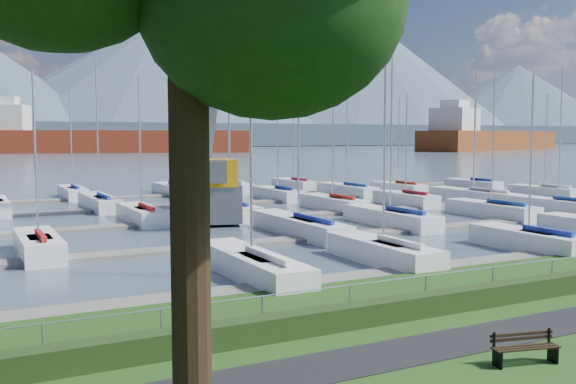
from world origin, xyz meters
TOP-DOWN VIEW (x-y plane):
  - path at (0.00, -3.00)m, footprint 160.00×2.00m
  - water at (0.00, 260.00)m, footprint 800.00×540.00m
  - hedge at (0.00, -0.40)m, footprint 80.00×0.70m
  - fence at (0.00, 0.00)m, footprint 80.00×0.04m
  - docks at (0.00, 26.00)m, footprint 90.00×41.60m
  - bench_left at (-1.97, -5.11)m, footprint 1.85×0.83m
  - crane at (1.43, 25.86)m, footprint 5.42×13.47m
  - cargo_ship_mid at (28.49, 214.25)m, footprint 98.85×46.81m
  - cargo_ship_east at (177.80, 180.18)m, footprint 88.98×45.67m
  - sailboat_fleet at (-1.58, 29.39)m, footprint 76.08×50.51m

SIDE VIEW (x-z plane):
  - water at x=0.00m, z-range -0.50..-0.30m
  - docks at x=0.00m, z-range -0.34..-0.09m
  - path at x=0.00m, z-range -0.01..0.03m
  - hedge at x=0.00m, z-range 0.00..0.70m
  - bench_left at x=-1.97m, z-range -0.01..0.84m
  - fence at x=0.00m, z-range 1.18..1.22m
  - cargo_ship_mid at x=28.49m, z-range -7.20..14.30m
  - cargo_ship_east at x=177.80m, z-range -7.09..14.41m
  - crane at x=1.43m, z-range -5.85..16.50m
  - sailboat_fleet at x=-1.58m, z-range -1.45..12.40m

